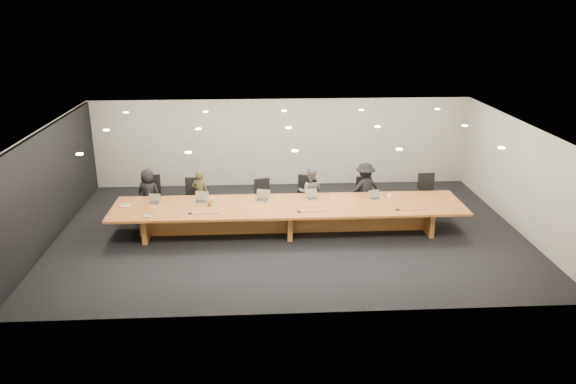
% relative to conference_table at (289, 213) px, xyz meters
% --- Properties ---
extents(ground, '(12.00, 12.00, 0.00)m').
position_rel_conference_table_xyz_m(ground, '(0.00, 0.00, -0.52)').
color(ground, black).
rests_on(ground, ground).
extents(back_wall, '(12.00, 0.02, 2.80)m').
position_rel_conference_table_xyz_m(back_wall, '(0.00, 4.00, 0.88)').
color(back_wall, '#BBB7AA').
rests_on(back_wall, ground).
extents(left_wall_panel, '(0.08, 7.84, 2.74)m').
position_rel_conference_table_xyz_m(left_wall_panel, '(-5.94, 0.00, 0.85)').
color(left_wall_panel, black).
rests_on(left_wall_panel, ground).
extents(conference_table, '(9.00, 1.80, 0.75)m').
position_rel_conference_table_xyz_m(conference_table, '(0.00, 0.00, 0.00)').
color(conference_table, brown).
rests_on(conference_table, ground).
extents(chair_far_left, '(0.68, 0.68, 1.21)m').
position_rel_conference_table_xyz_m(chair_far_left, '(-3.70, 1.21, 0.08)').
color(chair_far_left, black).
rests_on(chair_far_left, ground).
extents(chair_left, '(0.59, 0.59, 1.09)m').
position_rel_conference_table_xyz_m(chair_left, '(-2.59, 1.29, 0.02)').
color(chair_left, black).
rests_on(chair_left, ground).
extents(chair_mid_left, '(0.64, 0.64, 1.04)m').
position_rel_conference_table_xyz_m(chair_mid_left, '(-0.62, 1.24, -0.00)').
color(chair_mid_left, black).
rests_on(chair_mid_left, ground).
extents(chair_mid_right, '(0.73, 0.73, 1.14)m').
position_rel_conference_table_xyz_m(chair_mid_right, '(0.51, 1.18, 0.05)').
color(chair_mid_right, black).
rests_on(chair_mid_right, ground).
extents(chair_right, '(0.59, 0.59, 1.04)m').
position_rel_conference_table_xyz_m(chair_right, '(2.18, 1.23, 0.00)').
color(chair_right, black).
rests_on(chair_right, ground).
extents(chair_far_right, '(0.59, 0.59, 1.13)m').
position_rel_conference_table_xyz_m(chair_far_right, '(4.00, 1.19, 0.04)').
color(chair_far_right, black).
rests_on(chair_far_right, ground).
extents(person_a, '(0.77, 0.60, 1.39)m').
position_rel_conference_table_xyz_m(person_a, '(-3.78, 1.27, 0.17)').
color(person_a, black).
rests_on(person_a, ground).
extents(person_b, '(0.57, 0.47, 1.36)m').
position_rel_conference_table_xyz_m(person_b, '(-2.35, 1.18, 0.16)').
color(person_b, '#33301C').
rests_on(person_b, ground).
extents(person_c, '(0.74, 0.62, 1.38)m').
position_rel_conference_table_xyz_m(person_c, '(0.67, 1.16, 0.17)').
color(person_c, '#5D5C5F').
rests_on(person_c, ground).
extents(person_d, '(1.08, 0.79, 1.51)m').
position_rel_conference_table_xyz_m(person_d, '(2.19, 1.16, 0.23)').
color(person_d, black).
rests_on(person_d, ground).
extents(laptop_a, '(0.31, 0.24, 0.23)m').
position_rel_conference_table_xyz_m(laptop_a, '(-3.48, 0.32, 0.35)').
color(laptop_a, tan).
rests_on(laptop_a, conference_table).
extents(laptop_b, '(0.39, 0.32, 0.27)m').
position_rel_conference_table_xyz_m(laptop_b, '(-2.27, 0.33, 0.37)').
color(laptop_b, '#BBA98F').
rests_on(laptop_b, conference_table).
extents(laptop_c, '(0.42, 0.35, 0.28)m').
position_rel_conference_table_xyz_m(laptop_c, '(-0.68, 0.37, 0.37)').
color(laptop_c, tan).
rests_on(laptop_c, conference_table).
extents(laptop_d, '(0.37, 0.30, 0.26)m').
position_rel_conference_table_xyz_m(laptop_d, '(0.65, 0.41, 0.36)').
color(laptop_d, '#B6A78B').
rests_on(laptop_d, conference_table).
extents(laptop_e, '(0.34, 0.28, 0.23)m').
position_rel_conference_table_xyz_m(laptop_e, '(2.31, 0.30, 0.34)').
color(laptop_e, '#B9A78D').
rests_on(laptop_e, conference_table).
extents(water_bottle, '(0.09, 0.09, 0.21)m').
position_rel_conference_table_xyz_m(water_bottle, '(-1.95, 0.09, 0.34)').
color(water_bottle, '#AABAB6').
rests_on(water_bottle, conference_table).
extents(amber_mug, '(0.10, 0.10, 0.10)m').
position_rel_conference_table_xyz_m(amber_mug, '(-2.04, 0.07, 0.28)').
color(amber_mug, brown).
rests_on(amber_mug, conference_table).
extents(paper_cup_near, '(0.11, 0.11, 0.10)m').
position_rel_conference_table_xyz_m(paper_cup_near, '(1.16, 0.20, 0.28)').
color(paper_cup_near, beige).
rests_on(paper_cup_near, conference_table).
extents(paper_cup_far, '(0.09, 0.09, 0.10)m').
position_rel_conference_table_xyz_m(paper_cup_far, '(2.70, 0.37, 0.28)').
color(paper_cup_far, white).
rests_on(paper_cup_far, conference_table).
extents(notepad, '(0.25, 0.22, 0.01)m').
position_rel_conference_table_xyz_m(notepad, '(-4.19, 0.22, 0.24)').
color(notepad, silver).
rests_on(notepad, conference_table).
extents(lime_gadget, '(0.17, 0.12, 0.02)m').
position_rel_conference_table_xyz_m(lime_gadget, '(-4.18, 0.23, 0.25)').
color(lime_gadget, '#6CC634').
rests_on(lime_gadget, notepad).
extents(av_box, '(0.24, 0.20, 0.03)m').
position_rel_conference_table_xyz_m(av_box, '(-3.47, -0.62, 0.25)').
color(av_box, silver).
rests_on(av_box, conference_table).
extents(mic_left, '(0.13, 0.13, 0.03)m').
position_rel_conference_table_xyz_m(mic_left, '(-2.47, -0.47, 0.24)').
color(mic_left, black).
rests_on(mic_left, conference_table).
extents(mic_center, '(0.14, 0.14, 0.03)m').
position_rel_conference_table_xyz_m(mic_center, '(0.22, -0.50, 0.24)').
color(mic_center, black).
rests_on(mic_center, conference_table).
extents(mic_right, '(0.14, 0.14, 0.03)m').
position_rel_conference_table_xyz_m(mic_right, '(2.70, -0.51, 0.25)').
color(mic_right, black).
rests_on(mic_right, conference_table).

